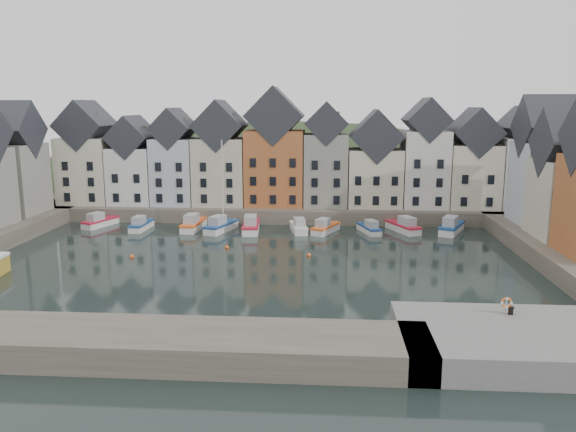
# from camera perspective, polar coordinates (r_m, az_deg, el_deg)

# --- Properties ---
(ground) EXTENTS (260.00, 260.00, 0.00)m
(ground) POSITION_cam_1_polar(r_m,az_deg,el_deg) (59.96, -3.78, -5.29)
(ground) COLOR black
(ground) RESTS_ON ground
(far_quay) EXTENTS (90.00, 16.00, 2.00)m
(far_quay) POSITION_cam_1_polar(r_m,az_deg,el_deg) (88.77, -1.21, 0.81)
(far_quay) COLOR #4D473B
(far_quay) RESTS_ON ground
(near_quay) EXTENTS (18.00, 10.00, 2.00)m
(near_quay) POSITION_cam_1_polar(r_m,az_deg,el_deg) (42.68, 23.47, -11.76)
(near_quay) COLOR #60605E
(near_quay) RESTS_ON ground
(near_wall) EXTENTS (50.00, 6.00, 2.00)m
(near_wall) POSITION_cam_1_polar(r_m,az_deg,el_deg) (42.39, -21.82, -11.79)
(near_wall) COLOR #4D473B
(near_wall) RESTS_ON ground
(hillside) EXTENTS (153.60, 70.40, 64.00)m
(hillside) POSITION_cam_1_polar(r_m,az_deg,el_deg) (118.51, -0.03, -5.97)
(hillside) COLOR #22361B
(hillside) RESTS_ON ground
(far_terrace) EXTENTS (72.37, 8.16, 17.78)m
(far_terrace) POSITION_cam_1_polar(r_m,az_deg,el_deg) (85.48, 0.80, 5.74)
(far_terrace) COLOR beige
(far_terrace) RESTS_ON far_quay
(right_terrace) EXTENTS (8.30, 24.25, 16.36)m
(right_terrace) POSITION_cam_1_polar(r_m,az_deg,el_deg) (71.32, 27.19, 3.46)
(right_terrace) COLOR #ADB4BF
(right_terrace) RESTS_ON right_quay
(mooring_buoys) EXTENTS (20.50, 5.50, 0.50)m
(mooring_buoys) POSITION_cam_1_polar(r_m,az_deg,el_deg) (65.62, -6.63, -3.75)
(mooring_buoys) COLOR #F2591C
(mooring_buoys) RESTS_ON ground
(boat_a) EXTENTS (3.76, 6.28, 2.31)m
(boat_a) POSITION_cam_1_polar(r_m,az_deg,el_deg) (84.27, -18.61, -0.56)
(boat_a) COLOR silver
(boat_a) RESTS_ON ground
(boat_b) EXTENTS (1.99, 5.84, 2.22)m
(boat_b) POSITION_cam_1_polar(r_m,az_deg,el_deg) (80.46, -14.72, -0.89)
(boat_b) COLOR silver
(boat_b) RESTS_ON ground
(boat_c) EXTENTS (2.48, 6.82, 2.58)m
(boat_c) POSITION_cam_1_polar(r_m,az_deg,el_deg) (78.87, -9.60, -0.84)
(boat_c) COLOR silver
(boat_c) RESTS_ON ground
(boat_d) EXTENTS (4.04, 6.92, 12.64)m
(boat_d) POSITION_cam_1_polar(r_m,az_deg,el_deg) (77.22, -6.87, -0.98)
(boat_d) COLOR silver
(boat_d) RESTS_ON ground
(boat_e) EXTENTS (2.72, 7.09, 2.66)m
(boat_e) POSITION_cam_1_polar(r_m,az_deg,el_deg) (76.69, -3.79, -1.03)
(boat_e) COLOR silver
(boat_e) RESTS_ON ground
(boat_f) EXTENTS (2.92, 6.08, 2.24)m
(boat_f) POSITION_cam_1_polar(r_m,az_deg,el_deg) (76.45, 1.09, -1.14)
(boat_f) COLOR silver
(boat_f) RESTS_ON ground
(boat_g) EXTENTS (4.11, 6.18, 2.28)m
(boat_g) POSITION_cam_1_polar(r_m,az_deg,el_deg) (76.14, 3.79, -1.20)
(boat_g) COLOR silver
(boat_g) RESTS_ON ground
(boat_h) EXTENTS (3.24, 5.64, 2.07)m
(boat_h) POSITION_cam_1_polar(r_m,az_deg,el_deg) (76.65, 8.28, -1.26)
(boat_h) COLOR silver
(boat_h) RESTS_ON ground
(boat_i) EXTENTS (4.50, 6.67, 2.47)m
(boat_i) POSITION_cam_1_polar(r_m,az_deg,el_deg) (78.06, 11.67, -1.06)
(boat_i) COLOR silver
(boat_i) RESTS_ON ground
(boat_j) EXTENTS (4.79, 7.13, 2.64)m
(boat_j) POSITION_cam_1_polar(r_m,az_deg,el_deg) (78.99, 16.26, -1.10)
(boat_j) COLOR silver
(boat_j) RESTS_ON ground
(mooring_bollard) EXTENTS (0.48, 0.48, 0.56)m
(mooring_bollard) POSITION_cam_1_polar(r_m,az_deg,el_deg) (44.46, 21.70, -8.89)
(mooring_bollard) COLOR black
(mooring_bollard) RESTS_ON near_quay
(life_ring_post) EXTENTS (0.80, 0.17, 1.30)m
(life_ring_post) POSITION_cam_1_polar(r_m,az_deg,el_deg) (44.15, 21.30, -8.24)
(life_ring_post) COLOR gray
(life_ring_post) RESTS_ON near_quay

